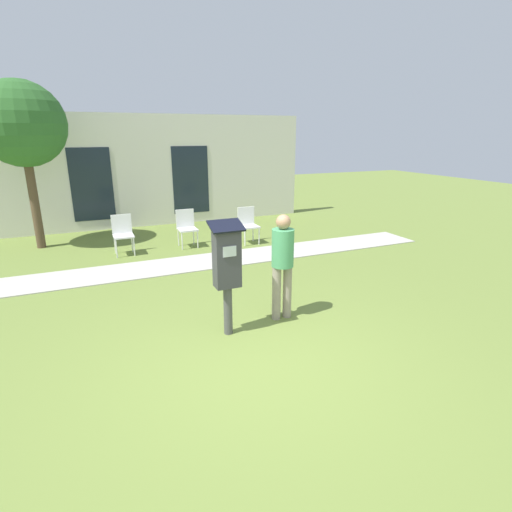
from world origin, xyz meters
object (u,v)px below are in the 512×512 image
parking_meter (227,264)px  outdoor_chair_left (123,231)px  outdoor_chair_middle (186,225)px  person_standing (283,259)px  outdoor_chair_right (248,222)px

parking_meter → outdoor_chair_left: (-0.90, 4.58, -0.49)m
parking_meter → outdoor_chair_middle: size_ratio=1.77×
person_standing → outdoor_chair_middle: person_standing is taller
parking_meter → outdoor_chair_left: bearing=101.1°
parking_meter → outdoor_chair_left: size_ratio=1.77×
parking_meter → outdoor_chair_right: size_ratio=1.77×
outdoor_chair_middle → person_standing: bearing=-79.7°
parking_meter → outdoor_chair_left: parking_meter is taller
person_standing → outdoor_chair_middle: (-0.31, 4.49, -0.40)m
outdoor_chair_left → person_standing: bearing=-76.0°
parking_meter → outdoor_chair_right: bearing=64.3°
outdoor_chair_right → outdoor_chair_middle: bearing=146.9°
person_standing → outdoor_chair_right: size_ratio=1.76×
outdoor_chair_left → outdoor_chair_middle: bearing=-6.1°
parking_meter → outdoor_chair_right: (2.08, 4.34, -0.49)m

